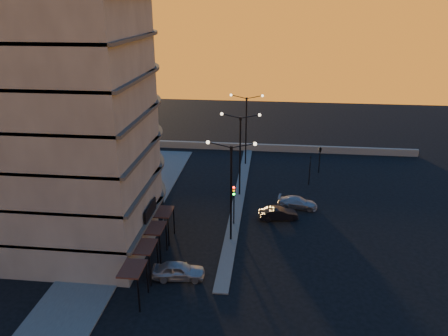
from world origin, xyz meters
TOP-DOWN VIEW (x-y plane):
  - ground at (0.00, 0.00)m, footprint 120.00×120.00m
  - sidewalk_west at (-10.50, 4.00)m, footprint 5.00×40.00m
  - median at (0.00, 10.00)m, footprint 1.20×36.00m
  - parapet at (2.00, 26.00)m, footprint 44.00×0.50m
  - building at (-14.00, 0.03)m, footprint 14.35×17.08m
  - streetlamp_near at (0.00, 0.00)m, footprint 4.32×0.32m
  - streetlamp_mid at (0.00, 10.00)m, footprint 4.32×0.32m
  - streetlamp_far at (0.00, 20.00)m, footprint 4.32×0.32m
  - traffic_light_main at (0.00, 2.87)m, footprint 0.28×0.44m
  - signal_east_a at (8.00, 14.00)m, footprint 0.13×0.16m
  - signal_east_b at (9.50, 18.00)m, footprint 0.42×1.99m
  - car_hatchback at (-3.50, -6.34)m, footprint 4.27×2.02m
  - car_sedan at (4.34, 4.60)m, footprint 4.01×2.01m
  - car_wagon at (6.37, 7.49)m, footprint 4.32×2.18m

SIDE VIEW (x-z plane):
  - ground at x=0.00m, z-range 0.00..0.00m
  - sidewalk_west at x=-10.50m, z-range 0.00..0.12m
  - median at x=0.00m, z-range 0.00..0.12m
  - parapet at x=2.00m, z-range 0.00..1.00m
  - car_wagon at x=6.37m, z-range 0.00..1.20m
  - car_sedan at x=4.34m, z-range 0.00..1.26m
  - car_hatchback at x=-3.50m, z-range 0.00..1.41m
  - signal_east_a at x=8.00m, z-range 0.13..3.73m
  - traffic_light_main at x=0.00m, z-range 0.76..5.01m
  - signal_east_b at x=9.50m, z-range 1.30..4.90m
  - streetlamp_near at x=0.00m, z-range 0.84..10.35m
  - streetlamp_mid at x=0.00m, z-range 0.84..10.35m
  - streetlamp_far at x=0.00m, z-range 0.84..10.35m
  - building at x=-14.00m, z-range -0.59..24.41m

